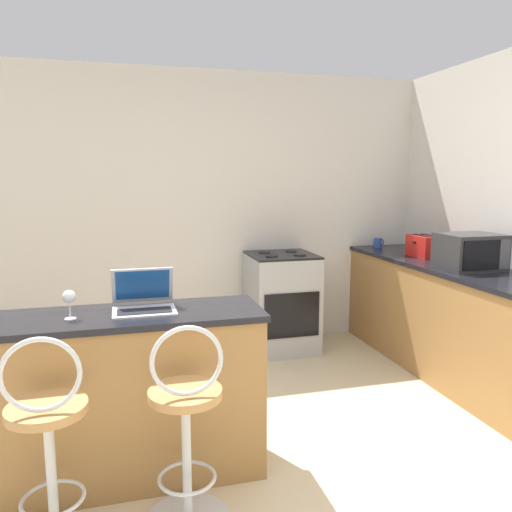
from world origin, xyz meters
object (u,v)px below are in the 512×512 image
Objects in this scene: laptop at (144,299)px; stove_range at (281,302)px; bar_stool_far at (187,432)px; toaster at (425,246)px; bar_stool_near at (49,450)px; microwave at (470,252)px; mug_blue at (378,243)px; wine_glass_short at (69,298)px.

laptop is 0.35× the size of stove_range.
toaster is (2.36, 1.72, 0.55)m from bar_stool_far.
bar_stool_near is at bearing -149.85° from toaster.
microwave reaches higher than mug_blue.
microwave reaches higher than laptop.
laptop is at bearing -167.43° from microwave.
mug_blue is (-0.10, 0.66, -0.05)m from toaster.
laptop is 1.03× the size of toaster.
toaster is at bearing 25.30° from laptop.
bar_stool_far is 2.23× the size of microwave.
bar_stool_near is 3.46m from toaster.
stove_range is 1.21m from mug_blue.
laptop reaches higher than toaster.
microwave is (2.48, 0.55, 0.08)m from laptop.
bar_stool_near is 6.65× the size of wine_glass_short.
toaster is at bearing 35.97° from bar_stool_far.
bar_stool_far is 0.88m from wine_glass_short.
bar_stool_far is at bearing -73.95° from laptop.
stove_range is at bearing 46.26° from wine_glass_short.
microwave is 1.40× the size of toaster.
mug_blue is (2.85, 2.38, 0.50)m from bar_stool_near.
bar_stool_far is at bearing -155.13° from microwave.
wine_glass_short is at bearing 140.15° from bar_stool_far.
microwave is (2.92, 1.08, 0.59)m from bar_stool_near.
toaster is at bearing 30.15° from bar_stool_near.
microwave is 2.92m from wine_glass_short.
wine_glass_short reaches higher than stove_range.
wine_glass_short is at bearing 80.37° from bar_stool_near.
laptop is at bearing -142.47° from mug_blue.
wine_glass_short is (-1.69, -1.77, 0.57)m from stove_range.
bar_stool_far reaches higher than stove_range.
laptop reaches higher than mug_blue.
laptop reaches higher than bar_stool_far.
bar_stool_far is at bearing -133.53° from mug_blue.
mug_blue is at bearing 37.53° from laptop.
laptop is at bearing 106.05° from bar_stool_far.
laptop is 0.74× the size of microwave.
bar_stool_near and bar_stool_far have the same top height.
stove_range is 6.19× the size of wine_glass_short.
bar_stool_near is at bearing -159.70° from microwave.
toaster is at bearing -81.21° from mug_blue.
laptop is 2.19× the size of wine_glass_short.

